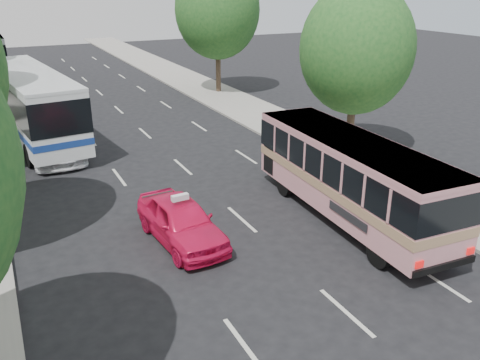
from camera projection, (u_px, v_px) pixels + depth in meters
ground at (273, 283)px, 14.20m from camera, size 120.00×120.00×0.00m
sidewalk_right at (236, 104)px, 34.35m from camera, size 4.00×90.00×0.12m
tree_right_near at (359, 45)px, 22.51m from camera, size 5.10×5.10×7.95m
tree_right_far at (219, 6)px, 35.63m from camera, size 6.00×6.00×9.35m
pink_bus at (350, 171)px, 17.35m from camera, size 2.74×9.24×2.92m
pink_taxi at (181, 221)px, 16.20m from camera, size 2.07×4.40×1.46m
white_pickup at (53, 139)px, 24.08m from camera, size 2.38×5.77×1.67m
tour_coach_front at (30, 99)px, 26.00m from camera, size 4.00×12.31×3.62m
taxi_roof_sign at (180, 197)px, 15.89m from camera, size 0.56×0.22×0.18m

